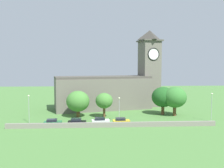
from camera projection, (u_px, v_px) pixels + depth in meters
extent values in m
plane|color=#477538|center=(109.00, 112.00, 76.29)|extent=(200.00, 200.00, 0.00)
cube|color=#666056|center=(103.00, 93.00, 81.99)|extent=(34.46, 19.57, 10.63)
cube|color=#47433C|center=(103.00, 77.00, 81.57)|extent=(34.23, 18.61, 0.70)
cube|color=#666056|center=(149.00, 74.00, 86.58)|extent=(7.86, 7.86, 23.85)
cube|color=#4F4B43|center=(150.00, 41.00, 85.68)|extent=(9.12, 9.12, 0.50)
pyramid|color=#38352F|center=(150.00, 35.00, 85.53)|extent=(8.25, 8.25, 3.59)
cylinder|color=white|center=(154.00, 54.00, 82.87)|extent=(4.09, 1.08, 4.18)
torus|color=black|center=(154.00, 54.00, 82.87)|extent=(4.52, 1.42, 4.55)
cylinder|color=white|center=(158.00, 55.00, 87.00)|extent=(1.08, 4.09, 4.18)
torus|color=black|center=(158.00, 55.00, 87.00)|extent=(1.42, 4.52, 4.55)
cube|color=gray|center=(113.00, 125.00, 56.73)|extent=(50.98, 0.70, 1.18)
cube|color=#1E6B38|center=(53.00, 123.00, 58.23)|extent=(4.58, 2.30, 0.74)
cube|color=#1E232B|center=(52.00, 120.00, 58.15)|extent=(2.62, 1.89, 0.59)
cylinder|color=black|center=(59.00, 123.00, 59.42)|extent=(0.62, 0.39, 0.60)
cylinder|color=black|center=(59.00, 125.00, 57.55)|extent=(0.62, 0.39, 0.60)
cylinder|color=black|center=(47.00, 124.00, 58.97)|extent=(0.62, 0.39, 0.60)
cylinder|color=black|center=(46.00, 126.00, 57.11)|extent=(0.62, 0.39, 0.60)
cube|color=black|center=(77.00, 122.00, 58.62)|extent=(4.48, 1.85, 0.80)
cube|color=#1E232B|center=(76.00, 120.00, 58.56)|extent=(2.52, 1.60, 0.63)
cylinder|color=black|center=(83.00, 123.00, 59.56)|extent=(0.64, 0.33, 0.64)
cylinder|color=black|center=(83.00, 125.00, 57.82)|extent=(0.64, 0.33, 0.64)
cylinder|color=black|center=(72.00, 123.00, 59.47)|extent=(0.64, 0.33, 0.64)
cylinder|color=black|center=(71.00, 125.00, 57.73)|extent=(0.64, 0.33, 0.64)
cube|color=silver|center=(101.00, 121.00, 59.95)|extent=(4.67, 2.38, 0.75)
cube|color=#1E232B|center=(100.00, 119.00, 59.86)|extent=(2.68, 1.94, 0.59)
cylinder|color=black|center=(106.00, 122.00, 61.16)|extent=(0.63, 0.41, 0.60)
cylinder|color=black|center=(107.00, 123.00, 59.27)|extent=(0.63, 0.41, 0.60)
cylinder|color=black|center=(94.00, 122.00, 60.68)|extent=(0.63, 0.41, 0.60)
cylinder|color=black|center=(95.00, 124.00, 58.79)|extent=(0.63, 0.41, 0.60)
cube|color=gold|center=(121.00, 122.00, 59.60)|extent=(4.37, 2.09, 0.75)
cube|color=#1E232B|center=(120.00, 119.00, 59.53)|extent=(2.47, 1.78, 0.59)
cylinder|color=black|center=(126.00, 122.00, 60.72)|extent=(0.61, 0.37, 0.60)
cylinder|color=black|center=(128.00, 124.00, 58.83)|extent=(0.61, 0.37, 0.60)
cylinder|color=black|center=(115.00, 122.00, 60.43)|extent=(0.61, 0.37, 0.60)
cylinder|color=black|center=(116.00, 124.00, 58.54)|extent=(0.61, 0.37, 0.60)
cylinder|color=#9EA0A5|center=(29.00, 110.00, 60.71)|extent=(0.14, 0.14, 6.89)
sphere|color=#F4EFCC|center=(29.00, 96.00, 60.43)|extent=(0.44, 0.44, 0.44)
cylinder|color=#9EA0A5|center=(119.00, 110.00, 62.35)|extent=(0.14, 0.14, 6.09)
sphere|color=#F4EFCC|center=(119.00, 98.00, 62.11)|extent=(0.44, 0.44, 0.44)
cylinder|color=#9EA0A5|center=(211.00, 108.00, 62.35)|extent=(0.14, 0.14, 7.24)
sphere|color=#F4EFCC|center=(212.00, 94.00, 62.06)|extent=(0.44, 0.44, 0.44)
cylinder|color=brown|center=(78.00, 113.00, 68.22)|extent=(0.94, 0.94, 2.11)
ellipsoid|color=#427A33|center=(78.00, 101.00, 67.95)|extent=(6.74, 6.74, 6.07)
cylinder|color=brown|center=(104.00, 112.00, 67.65)|extent=(0.70, 0.70, 3.01)
ellipsoid|color=#427A33|center=(104.00, 101.00, 67.40)|extent=(4.97, 4.97, 4.48)
cylinder|color=brown|center=(175.00, 111.00, 69.83)|extent=(0.97, 0.97, 2.98)
ellipsoid|color=#33702D|center=(175.00, 97.00, 69.53)|extent=(6.90, 6.90, 6.21)
cylinder|color=brown|center=(163.00, 110.00, 71.51)|extent=(0.96, 0.96, 2.86)
ellipsoid|color=#1E511E|center=(163.00, 97.00, 71.21)|extent=(6.85, 6.85, 6.17)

